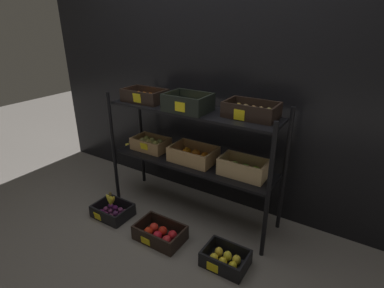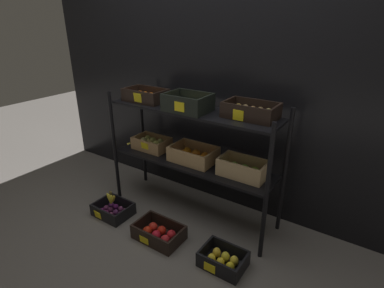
% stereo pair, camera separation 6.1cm
% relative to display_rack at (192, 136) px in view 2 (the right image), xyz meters
% --- Properties ---
extents(ground_plane, '(10.00, 10.00, 0.00)m').
position_rel_display_rack_xyz_m(ground_plane, '(0.00, -0.00, -0.72)').
color(ground_plane, '#605B56').
extents(storefront_wall, '(3.85, 0.12, 2.27)m').
position_rel_display_rack_xyz_m(storefront_wall, '(0.00, 0.39, 0.41)').
color(storefront_wall, black).
rests_on(storefront_wall, ground_plane).
extents(display_rack, '(1.57, 0.41, 1.08)m').
position_rel_display_rack_xyz_m(display_rack, '(0.00, 0.00, 0.00)').
color(display_rack, black).
rests_on(display_rack, ground_plane).
extents(crate_ground_plum, '(0.32, 0.25, 0.11)m').
position_rel_display_rack_xyz_m(crate_ground_plum, '(-0.55, -0.43, -0.68)').
color(crate_ground_plum, black).
rests_on(crate_ground_plum, ground_plane).
extents(crate_ground_apple_red, '(0.38, 0.25, 0.12)m').
position_rel_display_rack_xyz_m(crate_ground_apple_red, '(-0.01, -0.45, -0.67)').
color(crate_ground_apple_red, black).
rests_on(crate_ground_apple_red, ground_plane).
extents(crate_ground_lemon, '(0.31, 0.23, 0.12)m').
position_rel_display_rack_xyz_m(crate_ground_lemon, '(0.54, -0.42, -0.67)').
color(crate_ground_lemon, black).
rests_on(crate_ground_lemon, ground_plane).
extents(banana_bunch_loose, '(0.11, 0.04, 0.13)m').
position_rel_display_rack_xyz_m(banana_bunch_loose, '(-0.55, -0.44, -0.56)').
color(banana_bunch_loose, brown).
rests_on(banana_bunch_loose, crate_ground_plum).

